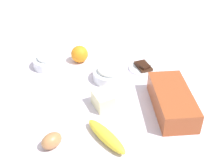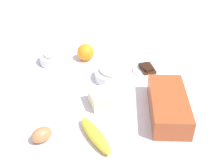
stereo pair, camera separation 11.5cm
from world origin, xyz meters
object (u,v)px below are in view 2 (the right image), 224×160
object	(u,v)px
flour_bowl	(112,73)
egg_near_butter	(42,135)
orange_fruit	(86,52)
sugar_bowl	(54,57)
banana	(95,135)
chocolate_plate	(147,70)
loaf_pan	(168,105)
butter_block	(99,99)

from	to	relation	value
flour_bowl	egg_near_butter	world-z (taller)	flour_bowl
orange_fruit	sugar_bowl	bearing A→B (deg)	-81.61
banana	chocolate_plate	size ratio (longest dim) A/B	1.46
loaf_pan	orange_fruit	distance (m)	0.51
banana	flour_bowl	bearing A→B (deg)	170.17
loaf_pan	egg_near_butter	xyz separation A→B (m)	(0.12, -0.44, -0.02)
orange_fruit	chocolate_plate	size ratio (longest dim) A/B	0.62
butter_block	chocolate_plate	size ratio (longest dim) A/B	0.69
loaf_pan	banana	size ratio (longest dim) A/B	1.51
flour_bowl	sugar_bowl	distance (m)	0.31
orange_fruit	egg_near_butter	size ratio (longest dim) A/B	1.13
sugar_bowl	chocolate_plate	world-z (taller)	sugar_bowl
banana	butter_block	bearing A→B (deg)	176.82
flour_bowl	chocolate_plate	size ratio (longest dim) A/B	1.12
orange_fruit	butter_block	xyz separation A→B (m)	(0.35, 0.07, -0.01)
banana	butter_block	size ratio (longest dim) A/B	2.11
loaf_pan	egg_near_butter	bearing A→B (deg)	-71.30
chocolate_plate	flour_bowl	bearing A→B (deg)	-70.98
orange_fruit	butter_block	size ratio (longest dim) A/B	0.90
banana	egg_near_butter	world-z (taller)	egg_near_butter
loaf_pan	chocolate_plate	world-z (taller)	loaf_pan
banana	orange_fruit	xyz separation A→B (m)	(-0.52, -0.06, 0.02)
banana	egg_near_butter	bearing A→B (deg)	-89.99
butter_block	egg_near_butter	xyz separation A→B (m)	(0.18, -0.19, -0.00)
loaf_pan	sugar_bowl	world-z (taller)	loaf_pan
orange_fruit	egg_near_butter	distance (m)	0.53
sugar_bowl	orange_fruit	distance (m)	0.15
flour_bowl	orange_fruit	size ratio (longest dim) A/B	1.80
loaf_pan	flour_bowl	bearing A→B (deg)	-135.78
flour_bowl	banana	world-z (taller)	flour_bowl
sugar_bowl	butter_block	distance (m)	0.39
loaf_pan	banana	bearing A→B (deg)	-61.83
egg_near_butter	chocolate_plate	bearing A→B (deg)	135.72
flour_bowl	banana	bearing A→B (deg)	-9.83
orange_fruit	chocolate_plate	xyz separation A→B (m)	(0.11, 0.28, -0.03)
flour_bowl	orange_fruit	distance (m)	0.21
sugar_bowl	orange_fruit	bearing A→B (deg)	98.39
sugar_bowl	butter_block	bearing A→B (deg)	33.91
chocolate_plate	sugar_bowl	bearing A→B (deg)	-101.75
loaf_pan	butter_block	world-z (taller)	loaf_pan
flour_bowl	chocolate_plate	bearing A→B (deg)	109.02
loaf_pan	sugar_bowl	size ratio (longest dim) A/B	2.06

